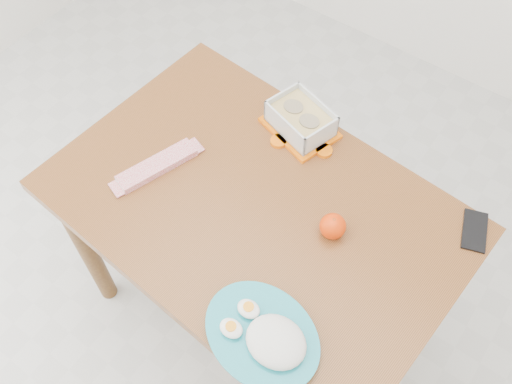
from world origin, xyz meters
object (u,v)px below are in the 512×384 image
Objects in this scene: food_container at (301,120)px; orange_fruit at (333,226)px; smartphone at (475,231)px; dining_table at (256,226)px; rice_plate at (266,336)px.

food_container is 0.35m from orange_fruit.
smartphone is (0.29, 0.22, -0.03)m from orange_fruit.
dining_table is 9.40× the size of smartphone.
orange_fruit is 0.21× the size of rice_plate.
dining_table is 0.33m from food_container.
dining_table is 4.82× the size of food_container.
orange_fruit is at bearing 104.28° from rice_plate.
rice_plate is 2.73× the size of smartphone.
dining_table is at bearing -64.01° from food_container.
food_container is at bearing 125.99° from rice_plate.
orange_fruit is at bearing 16.31° from dining_table.
food_container is 0.71× the size of rice_plate.
food_container reaches higher than dining_table.
rice_plate reaches higher than dining_table.
smartphone is (0.55, -0.02, -0.04)m from food_container.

